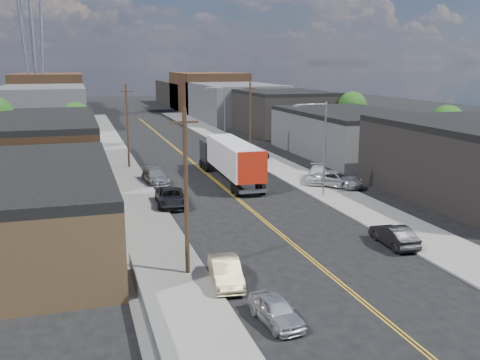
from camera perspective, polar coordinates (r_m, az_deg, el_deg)
ground at (r=81.99m, az=-7.04°, el=3.52°), size 260.00×260.00×0.00m
centerline at (r=67.48m, az=-4.77°, el=1.68°), size 0.32×120.00×0.01m
sidewalk_left at (r=66.14m, az=-12.84°, el=1.25°), size 5.00×140.00×0.15m
sidewalk_right at (r=70.07m, az=2.84°, el=2.16°), size 5.00×140.00×0.15m
warehouse_tan at (r=39.22m, az=-22.30°, el=-2.86°), size 12.00×22.00×5.60m
warehouse_brown at (r=64.58m, az=-20.45°, el=3.42°), size 12.00×26.00×6.60m
industrial_right_b at (r=75.64m, az=11.57°, el=4.96°), size 14.00×24.00×6.10m
industrial_right_c at (r=99.03m, az=4.35°, el=7.31°), size 14.00×22.00×7.60m
skyline_left_a at (r=115.27m, az=-20.19°, el=7.40°), size 16.00×30.00×8.00m
skyline_right_a at (r=120.06m, az=-0.59°, el=8.32°), size 16.00×30.00×8.00m
skyline_left_b at (r=140.13m, az=-19.75°, el=8.59°), size 16.00×26.00×10.00m
skyline_right_b at (r=144.10m, az=-3.46°, el=9.37°), size 16.00×26.00×10.00m
skyline_left_c at (r=160.16m, az=-19.43°, el=8.46°), size 16.00×40.00×7.00m
skyline_right_c at (r=163.65m, az=-5.14°, el=9.17°), size 16.00×40.00×7.00m
streetlight_near at (r=50.29m, az=8.64°, el=4.06°), size 3.39×0.25×9.00m
streetlight_far at (r=83.01m, az=-1.93°, el=7.42°), size 3.39×0.25×9.00m
utility_pole_left_near at (r=31.25m, az=-5.77°, el=-1.27°), size 1.60×0.26×10.00m
utility_pole_left_far at (r=65.48m, az=-11.91°, el=5.67°), size 1.60×0.26×10.00m
utility_pole_right at (r=71.75m, az=1.08°, el=6.50°), size 1.60×0.26×10.00m
chainlink_fence at (r=26.26m, az=-9.93°, el=-14.58°), size 0.05×16.00×1.22m
tree_left_far at (r=82.18m, az=-17.05°, el=6.31°), size 4.35×4.20×6.97m
tree_right_near at (r=71.56m, az=21.20°, el=5.44°), size 4.60×4.48×7.44m
tree_right_far at (r=91.50m, az=11.89°, el=7.53°), size 4.85×4.76×7.91m
semi_truck at (r=57.89m, az=-1.24°, el=2.46°), size 3.30×16.92×4.42m
car_left_a at (r=26.90m, az=3.84°, el=-13.70°), size 2.04×4.06×1.33m
car_left_b at (r=31.14m, az=-1.56°, el=-9.74°), size 2.16×4.75×1.51m
car_left_c at (r=47.90m, az=-7.36°, el=-1.88°), size 2.99×5.74×1.54m
car_left_d at (r=57.18m, az=-9.03°, el=0.39°), size 2.68×5.41×1.51m
car_right_oncoming at (r=38.87m, az=16.10°, el=-5.70°), size 1.81×4.60×1.49m
car_right_lot_a at (r=55.21m, az=10.33°, el=0.09°), size 5.17×6.10×1.55m
car_right_lot_b at (r=57.19m, az=8.34°, el=0.60°), size 4.46×5.82×1.57m
car_right_lot_c at (r=70.66m, az=1.51°, el=2.98°), size 3.51×5.09×1.61m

